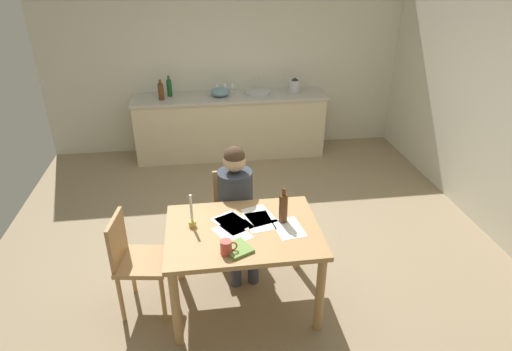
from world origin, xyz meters
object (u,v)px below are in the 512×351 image
Objects in this scene: book_magazine at (238,249)px; mixing_bowl at (220,92)px; wine_glass_near_sink at (232,85)px; wine_glass_back_left at (217,85)px; sink_unit at (258,92)px; chair_at_table at (234,211)px; stovetop_kettle at (295,86)px; bottle_vinegar at (169,88)px; wine_bottle_on_table at (283,208)px; bottle_oil at (161,91)px; person_seated at (237,202)px; candlestick at (192,218)px; dining_table at (243,241)px; coffee_mug at (227,247)px; wine_glass_by_kettle at (225,85)px; chair_side_empty at (136,259)px.

book_magazine is 3.35m from mixing_bowl.
wine_glass_back_left is (-0.22, 0.00, 0.00)m from wine_glass_near_sink.
sink_unit reaches higher than book_magazine.
chair_at_table is 2.71m from stovetop_kettle.
bottle_vinegar is at bearing 104.97° from chair_at_table.
bottle_oil is at bearing 110.68° from wine_bottle_on_table.
chair_at_table is 0.73× the size of person_seated.
chair_at_table is at bearing -103.12° from sink_unit.
wine_glass_near_sink and wine_glass_back_left have the same top height.
wine_bottle_on_table is 1.06× the size of bottle_vinegar.
stovetop_kettle is at bearing -0.44° from sink_unit.
sink_unit is at bearing -14.35° from wine_glass_back_left.
wine_glass_near_sink reaches higher than chair_at_table.
dining_table is at bearing -13.65° from candlestick.
chair_at_table is 4.46× the size of book_magazine.
stovetop_kettle is at bearing 67.03° from person_seated.
sink_unit is (0.22, 3.04, 0.05)m from wine_bottle_on_table.
bottle_vinegar is (-0.61, 3.44, 0.27)m from book_magazine.
candlestick is 0.73m from wine_bottle_on_table.
candlestick is (-0.38, -0.59, 0.34)m from chair_at_table.
sink_unit reaches higher than mixing_bowl.
coffee_mug is (-0.14, -0.97, 0.31)m from chair_at_table.
bottle_oil is 1.02m from wine_glass_near_sink.
chair_at_table is 2.53m from bottle_oil.
bottle_oil is (-0.79, 2.50, 0.34)m from person_seated.
wine_bottle_on_table is 3.21m from wine_glass_back_left.
chair_at_table reaches higher than dining_table.
bottle_vinegar reaches higher than wine_glass_near_sink.
bottle_vinegar is at bearing 95.24° from candlestick.
wine_glass_by_kettle is at bearing 5.84° from bottle_vinegar.
stovetop_kettle is at bearing -8.63° from wine_glass_by_kettle.
stovetop_kettle reaches higher than coffee_mug.
dining_table is at bearing -100.11° from sink_unit.
sink_unit reaches higher than dining_table.
wine_glass_back_left is (-0.12, 0.00, 0.00)m from wine_glass_by_kettle.
chair_at_table is 5.65× the size of wine_glass_back_left.
dining_table is 0.45m from candlestick.
candlestick is 0.49m from book_magazine.
candlestick is 1.31× the size of stovetop_kettle.
mixing_bowl reaches higher than chair_side_empty.
wine_glass_by_kettle is (0.17, 3.52, 0.25)m from book_magazine.
bottle_oil is 1.79× the size of wine_glass_back_left.
candlestick reaches higher than book_magazine.
wine_glass_by_kettle is at bearing 94.15° from wine_bottle_on_table.
wine_glass_near_sink is (1.07, 3.20, 0.51)m from chair_side_empty.
wine_bottle_on_table is at bearing -71.98° from bottle_vinegar.
person_seated is 4.42× the size of mixing_bowl.
stovetop_kettle is at bearing 2.36° from bottle_oil.
wine_bottle_on_table is at bearing -54.59° from person_seated.
wine_glass_back_left is (0.85, 3.20, 0.51)m from chair_side_empty.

